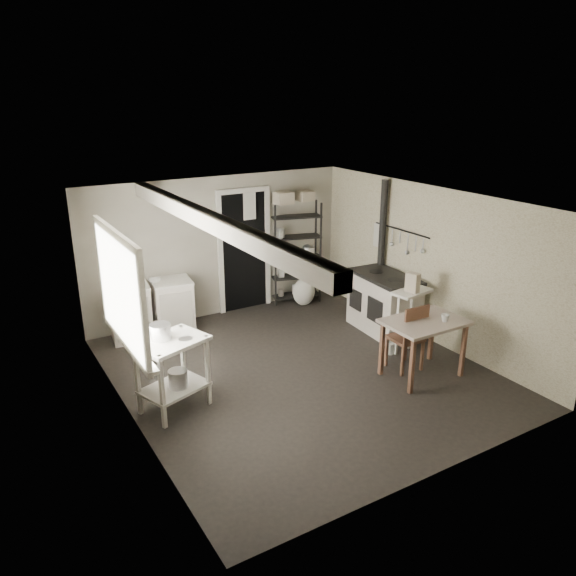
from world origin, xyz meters
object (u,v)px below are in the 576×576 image
work_table (422,349)px  chair (406,335)px  shelf_rack (296,250)px  stove (384,304)px  stockpot (161,335)px  base_cabinets (152,307)px  prep_table (174,378)px  flour_sack (304,292)px

work_table → chair: 0.29m
shelf_rack → stove: bearing=-58.8°
stockpot → base_cabinets: bearing=75.5°
stockpot → work_table: bearing=-17.0°
base_cabinets → stove: 3.57m
stove → work_table: 1.50m
prep_table → work_table: (3.08, -0.88, -0.02)m
stockpot → shelf_rack: shelf_rack is taller
stove → flour_sack: size_ratio=2.40×
work_table → flour_sack: 2.98m
work_table → chair: chair is taller
base_cabinets → work_table: base_cabinets is taller
stove → flour_sack: stove is taller
prep_table → stockpot: (-0.08, 0.08, 0.54)m
prep_table → flour_sack: prep_table is taller
chair → flour_sack: 2.72m
chair → prep_table: bearing=170.2°
shelf_rack → chair: bearing=-75.7°
prep_table → stove: (3.61, 0.52, 0.04)m
shelf_rack → chair: shelf_rack is taller
prep_table → stove: bearing=8.2°
prep_table → chair: chair is taller
base_cabinets → shelf_rack: shelf_rack is taller
base_cabinets → flour_sack: bearing=5.8°
shelf_rack → flour_sack: shelf_rack is taller
stove → work_table: size_ratio=1.13×
prep_table → chair: size_ratio=0.94×
stockpot → shelf_rack: bearing=35.0°
prep_table → flour_sack: (3.14, 2.09, -0.16)m
base_cabinets → chair: 3.81m
prep_table → work_table: bearing=-15.9°
shelf_rack → work_table: 3.26m
flour_sack → prep_table: bearing=-146.3°
shelf_rack → flour_sack: (0.02, -0.24, -0.71)m
stockpot → work_table: (3.16, -0.96, -0.56)m
base_cabinets → flour_sack: size_ratio=2.67×
stockpot → stove: size_ratio=0.23×
work_table → stove: bearing=69.4°
base_cabinets → work_table: bearing=-41.5°
shelf_rack → prep_table: bearing=-127.0°
chair → flour_sack: bearing=89.1°
base_cabinets → work_table: (2.62, -3.09, -0.08)m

